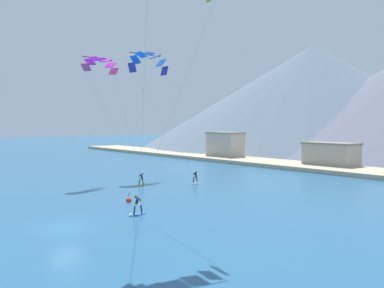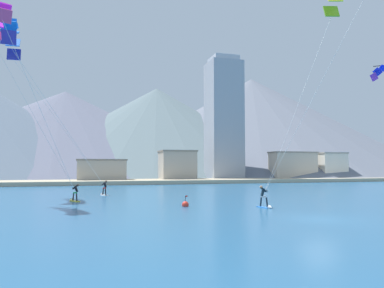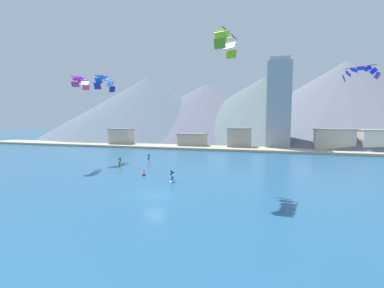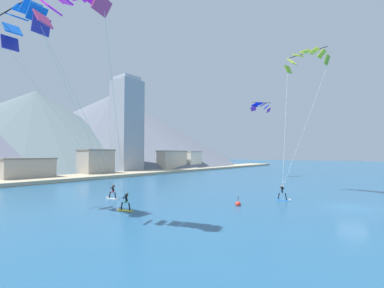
{
  "view_description": "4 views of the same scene",
  "coord_description": "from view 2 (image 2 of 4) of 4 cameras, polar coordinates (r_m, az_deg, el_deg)",
  "views": [
    {
      "loc": [
        31.32,
        -12.85,
        8.09
      ],
      "look_at": [
        1.65,
        11.13,
        6.13
      ],
      "focal_mm": 40.0,
      "sensor_mm": 36.0,
      "label": 1
    },
    {
      "loc": [
        -14.13,
        -20.44,
        3.33
      ],
      "look_at": [
        -3.16,
        17.54,
        5.62
      ],
      "focal_mm": 35.0,
      "sensor_mm": 36.0,
      "label": 2
    },
    {
      "loc": [
        12.62,
        -26.94,
        8.68
      ],
      "look_at": [
        1.05,
        11.78,
        4.99
      ],
      "focal_mm": 24.0,
      "sensor_mm": 36.0,
      "label": 3
    },
    {
      "loc": [
        -29.73,
        -3.71,
        5.26
      ],
      "look_at": [
        -3.19,
        17.6,
        6.62
      ],
      "focal_mm": 24.0,
      "sensor_mm": 36.0,
      "label": 4
    }
  ],
  "objects": [
    {
      "name": "parafoil_kite_near_trail",
      "position": [
        45.04,
        -25.83,
        14.65
      ],
      "size": [
        10.79,
        6.52,
        16.86
      ],
      "color": "#292B97"
    },
    {
      "name": "highrise_tower",
      "position": [
        82.81,
        4.85,
        3.73
      ],
      "size": [
        7.0,
        7.0,
        27.38
      ],
      "color": "#999EA8",
      "rests_on": "ground"
    },
    {
      "name": "shore_building_promenade_mid",
      "position": [
        90.94,
        20.07,
        -3.22
      ],
      "size": [
        6.33,
        6.31,
        6.31
      ],
      "color": "silver",
      "rests_on": "ground"
    },
    {
      "name": "ground_plane",
      "position": [
        25.07,
        18.71,
        -10.77
      ],
      "size": [
        400.0,
        400.0,
        0.0
      ],
      "primitive_type": "plane",
      "color": "#23567F"
    },
    {
      "name": "shore_building_harbour_front",
      "position": [
        75.87,
        -2.27,
        -3.4
      ],
      "size": [
        7.12,
        5.95,
        6.41
      ],
      "color": "#A89E8E",
      "rests_on": "ground"
    },
    {
      "name": "race_marker_buoy",
      "position": [
        30.84,
        -1.03,
        -9.22
      ],
      "size": [
        0.56,
        0.56,
        1.02
      ],
      "color": "red",
      "rests_on": "ground"
    },
    {
      "name": "kitesurfer_near_lead",
      "position": [
        36.9,
        -17.48,
        -7.57
      ],
      "size": [
        1.06,
        1.76,
        1.7
      ],
      "color": "yellow",
      "rests_on": "ground"
    },
    {
      "name": "shore_building_old_town",
      "position": [
        85.46,
        15.12,
        -3.29
      ],
      "size": [
        10.34,
        4.34,
        6.39
      ],
      "color": "beige",
      "rests_on": "ground"
    },
    {
      "name": "shore_building_quay_east",
      "position": [
        72.76,
        -13.62,
        -4.04
      ],
      "size": [
        9.22,
        4.9,
        4.56
      ],
      "color": "#A89E8E",
      "rests_on": "ground"
    },
    {
      "name": "mountain_peak_central_summit",
      "position": [
        131.4,
        -5.43,
        1.9
      ],
      "size": [
        103.71,
        103.71,
        30.52
      ],
      "color": "slate",
      "rests_on": "ground"
    },
    {
      "name": "kitesurfer_near_trail",
      "position": [
        43.41,
        -13.28,
        -6.93
      ],
      "size": [
        0.88,
        1.78,
        1.76
      ],
      "color": "white",
      "rests_on": "ground"
    },
    {
      "name": "shoreline_strip",
      "position": [
        71.36,
        -4.7,
        -5.7
      ],
      "size": [
        180.0,
        10.0,
        0.7
      ],
      "primitive_type": "cube",
      "color": "tan",
      "rests_on": "ground"
    },
    {
      "name": "mountain_peak_far_spur",
      "position": [
        136.96,
        -18.83,
        1.58
      ],
      "size": [
        119.73,
        119.73,
        29.19
      ],
      "color": "slate",
      "rests_on": "ground"
    },
    {
      "name": "mountain_peak_west_ridge",
      "position": [
        142.06,
        9.07,
        2.63
      ],
      "size": [
        122.34,
        122.34,
        35.93
      ],
      "color": "slate",
      "rests_on": "ground"
    },
    {
      "name": "kitesurfer_mid_center",
      "position": [
        30.36,
        11.06,
        -8.46
      ],
      "size": [
        0.7,
        1.78,
        1.82
      ],
      "color": "#337FDB",
      "rests_on": "ground"
    }
  ]
}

